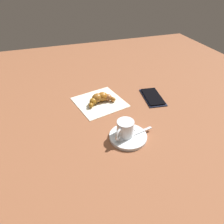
{
  "coord_description": "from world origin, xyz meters",
  "views": [
    {
      "loc": [
        -0.59,
        0.18,
        0.48
      ],
      "look_at": [
        -0.0,
        -0.01,
        0.03
      ],
      "focal_mm": 33.32,
      "sensor_mm": 36.0,
      "label": 1
    }
  ],
  "objects_px": {
    "saucer": "(128,137)",
    "sugar_packet": "(126,128)",
    "cell_phone": "(153,97)",
    "napkin": "(99,102)",
    "croissant": "(100,98)",
    "teaspoon": "(129,136)",
    "espresso_cup": "(125,129)"
  },
  "relations": [
    {
      "from": "espresso_cup",
      "to": "teaspoon",
      "type": "bearing_deg",
      "value": -136.39
    },
    {
      "from": "espresso_cup",
      "to": "croissant",
      "type": "bearing_deg",
      "value": 4.7
    },
    {
      "from": "teaspoon",
      "to": "cell_phone",
      "type": "relative_size",
      "value": 0.88
    },
    {
      "from": "croissant",
      "to": "cell_phone",
      "type": "xyz_separation_m",
      "value": [
        -0.04,
        -0.22,
        -0.02
      ]
    },
    {
      "from": "saucer",
      "to": "croissant",
      "type": "xyz_separation_m",
      "value": [
        0.24,
        0.03,
        0.02
      ]
    },
    {
      "from": "espresso_cup",
      "to": "napkin",
      "type": "distance_m",
      "value": 0.24
    },
    {
      "from": "espresso_cup",
      "to": "croissant",
      "type": "relative_size",
      "value": 0.6
    },
    {
      "from": "saucer",
      "to": "sugar_packet",
      "type": "relative_size",
      "value": 2.07
    },
    {
      "from": "espresso_cup",
      "to": "saucer",
      "type": "bearing_deg",
      "value": -117.03
    },
    {
      "from": "croissant",
      "to": "saucer",
      "type": "bearing_deg",
      "value": -172.95
    },
    {
      "from": "saucer",
      "to": "sugar_packet",
      "type": "xyz_separation_m",
      "value": [
        0.03,
        -0.01,
        0.01
      ]
    },
    {
      "from": "espresso_cup",
      "to": "teaspoon",
      "type": "distance_m",
      "value": 0.03
    },
    {
      "from": "cell_phone",
      "to": "croissant",
      "type": "bearing_deg",
      "value": 80.87
    },
    {
      "from": "teaspoon",
      "to": "saucer",
      "type": "bearing_deg",
      "value": 7.79
    },
    {
      "from": "napkin",
      "to": "teaspoon",
      "type": "bearing_deg",
      "value": -172.13
    },
    {
      "from": "teaspoon",
      "to": "croissant",
      "type": "xyz_separation_m",
      "value": [
        0.24,
        0.03,
        0.01
      ]
    },
    {
      "from": "espresso_cup",
      "to": "teaspoon",
      "type": "xyz_separation_m",
      "value": [
        -0.01,
        -0.01,
        -0.03
      ]
    },
    {
      "from": "espresso_cup",
      "to": "cell_phone",
      "type": "xyz_separation_m",
      "value": [
        0.19,
        -0.21,
        -0.03
      ]
    },
    {
      "from": "saucer",
      "to": "croissant",
      "type": "relative_size",
      "value": 1.0
    },
    {
      "from": "teaspoon",
      "to": "sugar_packet",
      "type": "height_order",
      "value": "teaspoon"
    },
    {
      "from": "napkin",
      "to": "croissant",
      "type": "distance_m",
      "value": 0.02
    },
    {
      "from": "teaspoon",
      "to": "napkin",
      "type": "distance_m",
      "value": 0.25
    },
    {
      "from": "napkin",
      "to": "croissant",
      "type": "xyz_separation_m",
      "value": [
        -0.0,
        -0.0,
        0.02
      ]
    },
    {
      "from": "saucer",
      "to": "cell_phone",
      "type": "bearing_deg",
      "value": -44.3
    },
    {
      "from": "teaspoon",
      "to": "napkin",
      "type": "relative_size",
      "value": 0.73
    },
    {
      "from": "teaspoon",
      "to": "napkin",
      "type": "xyz_separation_m",
      "value": [
        0.24,
        0.03,
        -0.01
      ]
    },
    {
      "from": "sugar_packet",
      "to": "napkin",
      "type": "bearing_deg",
      "value": -55.71
    },
    {
      "from": "espresso_cup",
      "to": "napkin",
      "type": "relative_size",
      "value": 0.4
    },
    {
      "from": "cell_phone",
      "to": "saucer",
      "type": "bearing_deg",
      "value": 135.7
    },
    {
      "from": "espresso_cup",
      "to": "teaspoon",
      "type": "height_order",
      "value": "espresso_cup"
    },
    {
      "from": "espresso_cup",
      "to": "croissant",
      "type": "distance_m",
      "value": 0.23
    },
    {
      "from": "sugar_packet",
      "to": "napkin",
      "type": "xyz_separation_m",
      "value": [
        0.21,
        0.04,
        -0.01
      ]
    }
  ]
}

